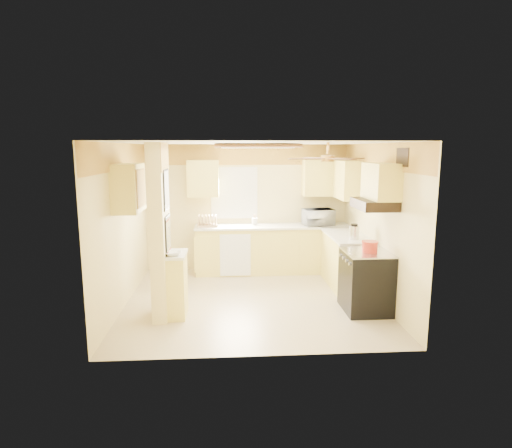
{
  "coord_description": "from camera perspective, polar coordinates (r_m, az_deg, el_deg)",
  "views": [
    {
      "loc": [
        -0.39,
        -6.58,
        2.41
      ],
      "look_at": [
        0.08,
        0.35,
        1.19
      ],
      "focal_mm": 30.0,
      "sensor_mm": 36.0,
      "label": 1
    }
  ],
  "objects": [
    {
      "name": "window",
      "position": [
        8.51,
        -2.92,
        4.16
      ],
      "size": [
        0.92,
        0.02,
        1.02
      ],
      "color": "white",
      "rests_on": "wall_back"
    },
    {
      "name": "upper_cab_left_wall",
      "position": [
        6.51,
        -16.65,
        4.62
      ],
      "size": [
        0.35,
        0.75,
        0.7
      ],
      "primitive_type": "cube",
      "color": "#ECDC63",
      "rests_on": "wall_left"
    },
    {
      "name": "microwave",
      "position": [
        8.44,
        8.32,
        0.92
      ],
      "size": [
        0.62,
        0.47,
        0.32
      ],
      "primitive_type": "imported",
      "rotation": [
        0.0,
        0.0,
        3.3
      ],
      "color": "white",
      "rests_on": "countertop_back"
    },
    {
      "name": "range_hood",
      "position": [
        6.44,
        15.47,
        2.56
      ],
      "size": [
        0.5,
        0.76,
        0.14
      ],
      "primitive_type": "cube",
      "color": "black",
      "rests_on": "upper_cab_over_stove"
    },
    {
      "name": "kettle",
      "position": [
        7.23,
        12.94,
        -1.05
      ],
      "size": [
        0.17,
        0.17,
        0.26
      ],
      "color": "silver",
      "rests_on": "countertop_right"
    },
    {
      "name": "ceiling",
      "position": [
        6.59,
        -0.5,
        10.75
      ],
      "size": [
        4.0,
        4.0,
        0.0
      ],
      "primitive_type": "plane",
      "rotation": [
        3.14,
        0.0,
        0.0
      ],
      "color": "white",
      "rests_on": "wall_back"
    },
    {
      "name": "wall_right",
      "position": [
        7.09,
        15.86,
        0.18
      ],
      "size": [
        0.0,
        3.8,
        3.8
      ],
      "primitive_type": "plane",
      "rotation": [
        1.57,
        0.0,
        -1.57
      ],
      "color": "beige",
      "rests_on": "floor"
    },
    {
      "name": "dish_rack",
      "position": [
        8.28,
        -6.52,
        0.23
      ],
      "size": [
        0.4,
        0.31,
        0.22
      ],
      "color": "tan",
      "rests_on": "countertop_back"
    },
    {
      "name": "poster_nashville",
      "position": [
        6.21,
        -11.66,
        -1.48
      ],
      "size": [
        0.02,
        0.42,
        0.57
      ],
      "color": "black",
      "rests_on": "partition_column"
    },
    {
      "name": "ceiling_light_panel",
      "position": [
        7.1,
        0.08,
        10.34
      ],
      "size": [
        1.35,
        0.95,
        0.06
      ],
      "color": "brown",
      "rests_on": "ceiling"
    },
    {
      "name": "stove",
      "position": [
        6.66,
        14.43,
        -7.37
      ],
      "size": [
        0.68,
        0.77,
        0.92
      ],
      "color": "black",
      "rests_on": "floor"
    },
    {
      "name": "dutch_oven",
      "position": [
        6.51,
        14.94,
        -2.91
      ],
      "size": [
        0.24,
        0.24,
        0.16
      ],
      "color": "#B52B1D",
      "rests_on": "stove"
    },
    {
      "name": "poster_menu",
      "position": [
        6.11,
        -11.88,
        4.5
      ],
      "size": [
        0.02,
        0.42,
        0.57
      ],
      "color": "black",
      "rests_on": "partition_column"
    },
    {
      "name": "ledge_top",
      "position": [
        6.26,
        -10.59,
        -3.98
      ],
      "size": [
        0.28,
        0.58,
        0.04
      ],
      "primitive_type": "cube",
      "color": "silver",
      "rests_on": "partition_ledge"
    },
    {
      "name": "wallpaper_border",
      "position": [
        8.47,
        -1.25,
        9.23
      ],
      "size": [
        4.0,
        0.02,
        0.4
      ],
      "primitive_type": "cube",
      "color": "#FFCD4B",
      "rests_on": "wall_back"
    },
    {
      "name": "wall_left",
      "position": [
        6.87,
        -17.37,
        -0.21
      ],
      "size": [
        0.0,
        3.8,
        3.8
      ],
      "primitive_type": "plane",
      "rotation": [
        1.57,
        0.0,
        1.57
      ],
      "color": "beige",
      "rests_on": "floor"
    },
    {
      "name": "upper_cab_back_right",
      "position": [
        8.55,
        9.31,
        6.09
      ],
      "size": [
        0.9,
        0.35,
        0.7
      ],
      "primitive_type": "cube",
      "color": "#ECDC63",
      "rests_on": "wall_back"
    },
    {
      "name": "partition_ledge",
      "position": [
        6.38,
        -10.45,
        -8.08
      ],
      "size": [
        0.25,
        0.55,
        0.9
      ],
      "primitive_type": "cube",
      "color": "#ECDC63",
      "rests_on": "floor"
    },
    {
      "name": "ceiling_fan",
      "position": [
        6.04,
        9.53,
        8.66
      ],
      "size": [
        1.15,
        1.15,
        0.26
      ],
      "color": "gold",
      "rests_on": "ceiling"
    },
    {
      "name": "upper_cab_right",
      "position": [
        8.16,
        11.95,
        5.82
      ],
      "size": [
        0.35,
        1.0,
        0.7
      ],
      "primitive_type": "cube",
      "color": "#ECDC63",
      "rests_on": "wall_right"
    },
    {
      "name": "lower_cabinets_right",
      "position": [
        7.73,
        11.99,
        -4.94
      ],
      "size": [
        0.6,
        1.4,
        0.9
      ],
      "primitive_type": "cube",
      "color": "#ECDC63",
      "rests_on": "floor"
    },
    {
      "name": "upper_cab_back_left",
      "position": [
        8.34,
        -7.07,
        6.05
      ],
      "size": [
        0.6,
        0.35,
        0.7
      ],
      "primitive_type": "cube",
      "color": "#ECDC63",
      "rests_on": "wall_back"
    },
    {
      "name": "wall_back",
      "position": [
        8.57,
        -1.23,
        2.19
      ],
      "size": [
        4.0,
        0.0,
        4.0
      ],
      "primitive_type": "plane",
      "rotation": [
        1.57,
        0.0,
        0.0
      ],
      "color": "beige",
      "rests_on": "floor"
    },
    {
      "name": "partition_column",
      "position": [
        6.22,
        -12.7,
        -1.04
      ],
      "size": [
        0.2,
        0.7,
        2.5
      ],
      "primitive_type": "cube",
      "color": "beige",
      "rests_on": "floor"
    },
    {
      "name": "utensil_crock",
      "position": [
        8.37,
        -0.17,
        0.35
      ],
      "size": [
        0.11,
        0.11,
        0.21
      ],
      "color": "white",
      "rests_on": "countertop_back"
    },
    {
      "name": "countertop_back",
      "position": [
        8.35,
        2.3,
        -0.31
      ],
      "size": [
        3.04,
        0.64,
        0.04
      ],
      "primitive_type": "cube",
      "color": "silver",
      "rests_on": "lower_cabinets_back"
    },
    {
      "name": "upper_cab_over_stove",
      "position": [
        6.44,
        16.33,
        5.47
      ],
      "size": [
        0.35,
        0.76,
        0.52
      ],
      "primitive_type": "cube",
      "color": "#ECDC63",
      "rests_on": "wall_right"
    },
    {
      "name": "bowl",
      "position": [
        6.11,
        -11.0,
        -3.87
      ],
      "size": [
        0.28,
        0.28,
        0.06
      ],
      "primitive_type": "imported",
      "rotation": [
        0.0,
        0.0,
        0.21
      ],
      "color": "white",
      "rests_on": "ledge_top"
    },
    {
      "name": "wall_front",
      "position": [
        4.84,
        0.85,
        -3.91
      ],
      "size": [
        4.0,
        0.0,
        4.0
      ],
      "primitive_type": "plane",
      "rotation": [
        -1.57,
        0.0,
        0.0
      ],
      "color": "beige",
      "rests_on": "floor"
    },
    {
      "name": "lower_cabinets_back",
      "position": [
        8.46,
        2.27,
        -3.43
      ],
      "size": [
        3.0,
        0.6,
        0.9
      ],
      "primitive_type": "cube",
      "color": "#ECDC63",
      "rests_on": "floor"
    },
    {
      "name": "vent_grate",
      "position": [
        6.15,
        18.98,
        8.41
      ],
      "size": [
        0.02,
        0.4,
        0.25
      ],
      "primitive_type": "cube",
      "color": "black",
      "rests_on": "wall_right"
    },
    {
      "name": "floor",
      "position": [
        7.02,
        -0.47,
        -10.11
      ],
      "size": [
        4.0,
        4.0,
        0.0
      ],
      "primitive_type": "plane",
      "color": "tan",
      "rests_on": "ground"
    },
    {
      "name": "countertop_right",
      "position": [
        7.62,
        12.04,
        -1.52
      ],
      "size": [
        0.64,
        1.44,
        0.04
      ],
      "primitive_type": "cube",
      "color": "silver",
      "rests_on": "lower_cabinets_right"
    },
    {
      "name": "dishwasher_panel",
      "position": [
        8.11,
        -2.78,
        -4.16
      ],
      "size": [
        0.58,
        0.02,
        0.8
      ],
      "primitive_type": "cube",
      "color": "white",
      "rests_on": "lower_cabinets_back"
    }
  ]
}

